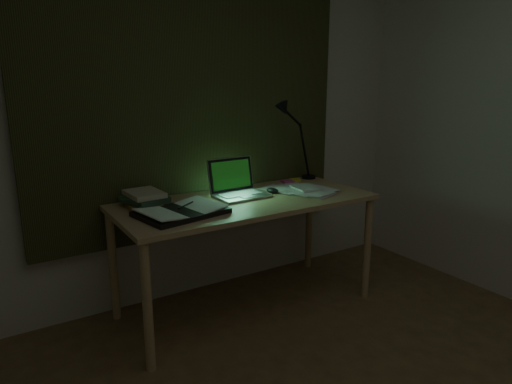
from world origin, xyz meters
TOP-DOWN VIEW (x-y plane):
  - wall_back at (0.00, 2.00)m, footprint 3.50×0.00m
  - curtain at (0.00, 1.96)m, footprint 2.20×0.06m
  - desk at (0.14, 1.56)m, footprint 1.63×0.72m
  - laptop at (0.15, 1.63)m, footprint 0.35×0.39m
  - open_textbook at (-0.33, 1.48)m, footprint 0.52×0.41m
  - book_stack at (-0.45, 1.74)m, footprint 0.23×0.27m
  - loose_papers at (0.56, 1.57)m, footprint 0.42×0.43m
  - mouse at (0.38, 1.61)m, footprint 0.08×0.10m
  - sticky_yellow at (0.74, 1.84)m, footprint 0.08×0.08m
  - sticky_pink at (0.65, 1.81)m, footprint 0.09×0.09m
  - desk_lamp at (0.88, 1.85)m, footprint 0.43×0.36m

SIDE VIEW (x-z plane):
  - desk at x=0.14m, z-range 0.00..0.75m
  - sticky_yellow at x=0.74m, z-range 0.75..0.76m
  - sticky_pink at x=0.65m, z-range 0.75..0.76m
  - loose_papers at x=0.56m, z-range 0.75..0.76m
  - mouse at x=0.38m, z-range 0.75..0.78m
  - open_textbook at x=-0.33m, z-range 0.75..0.79m
  - book_stack at x=-0.45m, z-range 0.75..0.84m
  - laptop at x=0.15m, z-range 0.75..0.98m
  - desk_lamp at x=0.88m, z-range 0.75..1.31m
  - wall_back at x=0.00m, z-range 0.00..2.50m
  - curtain at x=0.00m, z-range 0.45..2.45m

